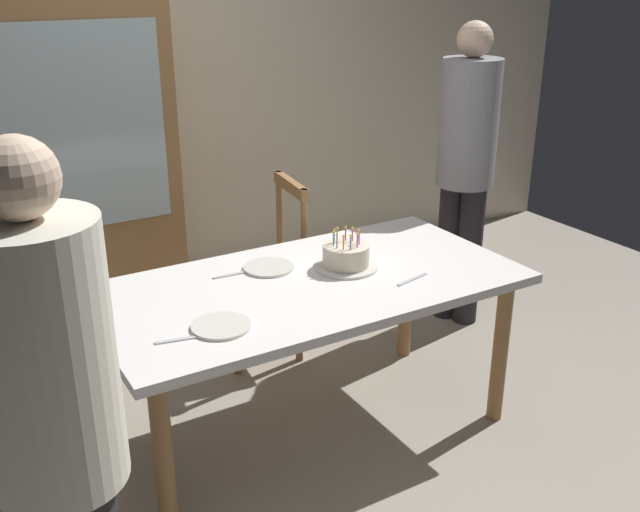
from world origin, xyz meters
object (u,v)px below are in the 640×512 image
Objects in this scene: dining_table at (310,299)px; person_guest at (466,159)px; person_celebrant at (56,429)px; birthday_cake at (346,257)px; china_cabinet at (70,168)px; chair_spindle_back at (262,274)px; plate_near_celebrant at (221,326)px; plate_far_side at (269,267)px.

dining_table is 1.04× the size of person_guest.
dining_table is at bearing 35.36° from person_celebrant.
china_cabinet is at bearing 117.82° from birthday_cake.
dining_table is 1.69m from china_cabinet.
birthday_cake is (0.21, 0.04, 0.14)m from dining_table.
person_guest reaches higher than birthday_cake.
chair_spindle_back is at bearing 50.32° from person_celebrant.
dining_table is 1.08× the size of person_celebrant.
plate_near_celebrant is at bearing -157.33° from person_guest.
china_cabinet is at bearing 76.31° from person_celebrant.
birthday_cake is at bearing -155.35° from person_guest.
plate_far_side is 0.68m from chair_spindle_back.
chair_spindle_back is 0.50× the size of china_cabinet.
person_celebrant reaches higher than plate_near_celebrant.
china_cabinet reaches higher than plate_near_celebrant.
plate_near_celebrant is (-0.49, -0.20, 0.09)m from dining_table.
plate_far_side is at bearing 43.63° from person_celebrant.
china_cabinet is at bearing 93.47° from plate_near_celebrant.
person_guest is 0.90× the size of china_cabinet.
person_guest is at bearing 22.72° from dining_table.
plate_far_side is 1.46m from china_cabinet.
person_guest is at bearing 29.08° from person_celebrant.
birthday_cake is at bearing -85.71° from chair_spindle_back.
china_cabinet is at bearing 133.27° from chair_spindle_back.
dining_table is 0.81m from chair_spindle_back.
dining_table is at bearing -66.33° from plate_far_side.
china_cabinet is at bearing 152.21° from person_guest.
plate_near_celebrant is at bearing -134.60° from plate_far_side.
plate_far_side is 0.12× the size of china_cabinet.
birthday_cake is at bearing 32.38° from person_celebrant.
chair_spindle_back reaches higher than plate_near_celebrant.
china_cabinet reaches higher than person_guest.
person_guest is 2.16m from china_cabinet.
person_celebrant is at bearing -150.92° from person_guest.
china_cabinet is (0.58, 2.39, 0.01)m from person_celebrant.
person_celebrant is 0.87× the size of china_cabinet.
person_celebrant is at bearing -144.64° from dining_table.
chair_spindle_back is at bearing -46.73° from china_cabinet.
person_guest is at bearing -10.45° from chair_spindle_back.
chair_spindle_back is (0.24, 0.56, -0.29)m from plate_far_side.
dining_table is 8.06× the size of plate_far_side.
dining_table is 0.25m from birthday_cake.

